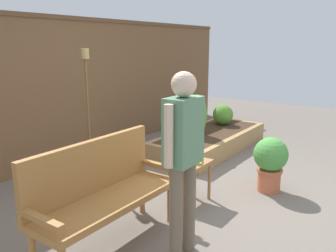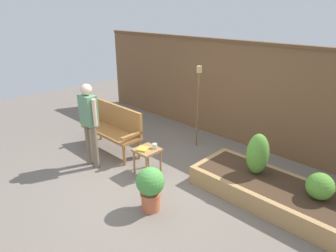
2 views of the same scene
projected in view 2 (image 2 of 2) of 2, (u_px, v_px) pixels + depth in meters
The scene contains 12 objects.
ground_plane at pixel (148, 186), 4.92m from camera, with size 14.00×14.00×0.00m, color #70665B.
fence_back at pixel (239, 93), 6.24m from camera, with size 8.40×0.14×2.16m.
garden_bench at pixel (114, 125), 6.00m from camera, with size 1.44×0.48×0.94m.
side_table at pixel (147, 153), 5.16m from camera, with size 0.40×0.40×0.48m.
cup_on_table at pixel (155, 146), 5.14m from camera, with size 0.12×0.08×0.09m.
book_on_table at pixel (143, 149), 5.10m from camera, with size 0.17×0.18×0.03m, color gold.
potted_boxwood at pixel (150, 186), 4.21m from camera, with size 0.41×0.41×0.67m.
raised_planter_bed at pixel (270, 191), 4.53m from camera, with size 2.40×1.00×0.30m.
shrub_near_bench at pixel (258, 154), 4.61m from camera, with size 0.34×0.34×0.67m.
shrub_far_corner at pixel (320, 186), 4.04m from camera, with size 0.37×0.37×0.37m.
tiki_torch at pixel (198, 93), 5.95m from camera, with size 0.10×0.10×1.71m.
person_by_bench at pixel (89, 119), 5.23m from camera, with size 0.47×0.20×1.56m.
Camera 2 is at (3.17, -2.77, 2.74)m, focal length 31.70 mm.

